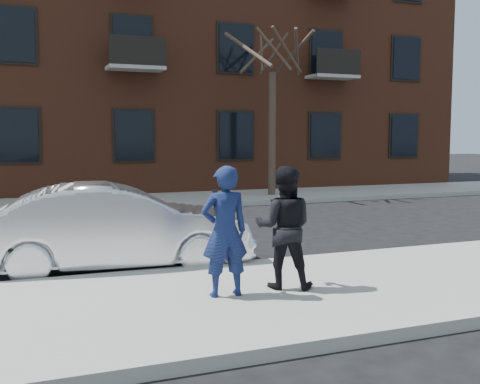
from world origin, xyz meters
name	(u,v)px	position (x,y,z in m)	size (l,w,h in m)	color
ground	(303,294)	(0.00, 0.00, 0.00)	(100.00, 100.00, 0.00)	black
near_sidewalk	(312,293)	(0.00, -0.25, 0.07)	(50.00, 3.50, 0.15)	gray
near_curb	(259,265)	(0.00, 1.55, 0.07)	(50.00, 0.10, 0.15)	#999691
far_sidewalk	(142,201)	(0.00, 11.25, 0.07)	(50.00, 3.50, 0.15)	gray
far_curb	(154,208)	(0.00, 9.45, 0.07)	(50.00, 0.10, 0.15)	#999691
apartment_building	(154,45)	(2.00, 18.00, 6.16)	(24.30, 10.30, 12.30)	brown
street_tree	(273,37)	(4.50, 11.00, 5.52)	(3.60, 3.60, 6.80)	#31241D
silver_sedan	(116,227)	(-2.18, 2.30, 0.70)	(1.49, 4.27, 1.41)	silver
man_hoodie	(225,231)	(-1.21, -0.19, 0.97)	(0.62, 0.49, 1.65)	navy
man_peacoat	(284,227)	(-0.35, -0.10, 0.96)	(0.98, 0.90, 1.62)	black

